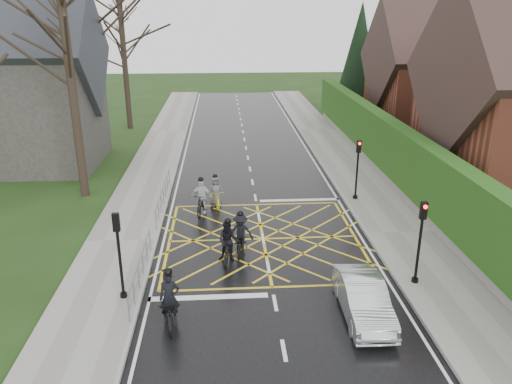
{
  "coord_description": "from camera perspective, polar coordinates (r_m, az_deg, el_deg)",
  "views": [
    {
      "loc": [
        -1.62,
        -19.39,
        9.3
      ],
      "look_at": [
        -0.15,
        2.35,
        1.3
      ],
      "focal_mm": 35.0,
      "sensor_mm": 36.0,
      "label": 1
    }
  ],
  "objects": [
    {
      "name": "traffic_light_se",
      "position": [
        18.28,
        18.18,
        -5.63
      ],
      "size": [
        0.24,
        0.31,
        3.21
      ],
      "rotation": [
        0.0,
        0.0,
        3.14
      ],
      "color": "black",
      "rests_on": "ground"
    },
    {
      "name": "cyclist_mid",
      "position": [
        20.18,
        -1.78,
        -5.21
      ],
      "size": [
        1.13,
        1.91,
        1.79
      ],
      "rotation": [
        0.0,
        0.0,
        -0.12
      ],
      "color": "black",
      "rests_on": "ground"
    },
    {
      "name": "cyclist_back",
      "position": [
        19.49,
        -3.19,
        -6.11
      ],
      "size": [
        0.92,
        1.88,
        1.82
      ],
      "rotation": [
        0.0,
        0.0,
        -0.2
      ],
      "color": "black",
      "rests_on": "ground"
    },
    {
      "name": "cyclist_lead",
      "position": [
        24.95,
        -4.64,
        -0.37
      ],
      "size": [
        0.94,
        1.81,
        1.67
      ],
      "rotation": [
        0.0,
        0.0,
        0.21
      ],
      "color": "yellow",
      "rests_on": "ground"
    },
    {
      "name": "car",
      "position": [
        16.62,
        12.2,
        -11.84
      ],
      "size": [
        1.38,
        3.79,
        1.24
      ],
      "primitive_type": "imported",
      "rotation": [
        0.0,
        0.0,
        -0.02
      ],
      "color": "silver",
      "rests_on": "ground"
    },
    {
      "name": "tree_far",
      "position": [
        42.15,
        -15.01,
        16.65
      ],
      "size": [
        8.4,
        8.4,
        10.4
      ],
      "color": "black",
      "rests_on": "ground"
    },
    {
      "name": "tree_mid",
      "position": [
        34.44,
        -18.92,
        18.04
      ],
      "size": [
        10.08,
        10.08,
        12.48
      ],
      "color": "black",
      "rests_on": "ground"
    },
    {
      "name": "tree_near",
      "position": [
        26.48,
        -20.89,
        15.9
      ],
      "size": [
        9.24,
        9.24,
        11.44
      ],
      "color": "black",
      "rests_on": "ground"
    },
    {
      "name": "stone_wall",
      "position": [
        28.51,
        15.53,
        1.1
      ],
      "size": [
        0.5,
        38.0,
        0.7
      ],
      "primitive_type": "cube",
      "color": "slate",
      "rests_on": "ground"
    },
    {
      "name": "railing_north",
      "position": [
        25.08,
        -10.58,
        -0.04
      ],
      "size": [
        0.05,
        6.04,
        1.03
      ],
      "color": "slate",
      "rests_on": "ground"
    },
    {
      "name": "hedge",
      "position": [
        28.01,
        15.86,
        4.49
      ],
      "size": [
        0.9,
        38.0,
        2.8
      ],
      "primitive_type": "cube",
      "color": "#133D10",
      "rests_on": "stone_wall"
    },
    {
      "name": "sidewalk_right",
      "position": [
        22.79,
        16.08,
        -4.57
      ],
      "size": [
        3.0,
        80.0,
        0.15
      ],
      "primitive_type": "cube",
      "color": "gray",
      "rests_on": "ground"
    },
    {
      "name": "sidewalk_left",
      "position": [
        21.92,
        -15.1,
        -5.48
      ],
      "size": [
        3.0,
        80.0,
        0.15
      ],
      "primitive_type": "cube",
      "color": "gray",
      "rests_on": "ground"
    },
    {
      "name": "traffic_light_sw",
      "position": [
        17.1,
        -15.31,
        -7.16
      ],
      "size": [
        0.24,
        0.31,
        3.21
      ],
      "color": "black",
      "rests_on": "ground"
    },
    {
      "name": "cyclist_front",
      "position": [
        24.07,
        -6.25,
        -0.95
      ],
      "size": [
        1.05,
        1.91,
        1.85
      ],
      "rotation": [
        0.0,
        0.0,
        -0.19
      ],
      "color": "black",
      "rests_on": "ground"
    },
    {
      "name": "road",
      "position": [
        21.57,
        0.81,
        -5.37
      ],
      "size": [
        9.0,
        80.0,
        0.01
      ],
      "primitive_type": "cube",
      "color": "black",
      "rests_on": "ground"
    },
    {
      "name": "railing_south",
      "position": [
        18.29,
        -13.09,
        -8.19
      ],
      "size": [
        0.05,
        5.04,
        1.03
      ],
      "color": "slate",
      "rests_on": "ground"
    },
    {
      "name": "traffic_light_ne",
      "position": [
        25.69,
        11.48,
        2.45
      ],
      "size": [
        0.24,
        0.31,
        3.21
      ],
      "rotation": [
        0.0,
        0.0,
        3.14
      ],
      "color": "black",
      "rests_on": "ground"
    },
    {
      "name": "house_far",
      "position": [
        41.12,
        20.08,
        12.08
      ],
      "size": [
        9.8,
        8.8,
        10.3
      ],
      "color": "brown",
      "rests_on": "ground"
    },
    {
      "name": "cyclist_rear",
      "position": [
        16.12,
        -9.83,
        -12.75
      ],
      "size": [
        0.94,
        2.05,
        1.93
      ],
      "rotation": [
        0.0,
        0.0,
        0.13
      ],
      "color": "black",
      "rests_on": "ground"
    },
    {
      "name": "church",
      "position": [
        33.86,
        -24.92,
        10.92
      ],
      "size": [
        8.8,
        7.8,
        11.0
      ],
      "color": "#2D2B28",
      "rests_on": "ground"
    },
    {
      "name": "ground",
      "position": [
        21.57,
        0.81,
        -5.39
      ],
      "size": [
        120.0,
        120.0,
        0.0
      ],
      "primitive_type": "plane",
      "color": "black",
      "rests_on": "ground"
    },
    {
      "name": "conifer",
      "position": [
        47.24,
        11.7,
        14.54
      ],
      "size": [
        4.6,
        4.6,
        10.0
      ],
      "color": "black",
      "rests_on": "ground"
    }
  ]
}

